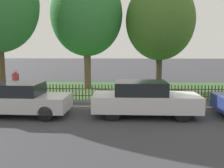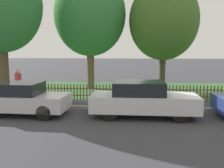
# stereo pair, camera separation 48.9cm
# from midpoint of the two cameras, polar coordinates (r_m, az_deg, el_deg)

# --- Properties ---
(ground_plane) EXTENTS (120.00, 120.00, 0.00)m
(ground_plane) POSITION_cam_midpoint_polar(r_m,az_deg,el_deg) (11.76, 8.17, -5.91)
(ground_plane) COLOR #38383D
(kerb_stone) EXTENTS (35.42, 0.20, 0.12)m
(kerb_stone) POSITION_cam_midpoint_polar(r_m,az_deg,el_deg) (11.84, 8.15, -5.51)
(kerb_stone) COLOR gray
(kerb_stone) RESTS_ON ground
(grass_strip) EXTENTS (35.42, 7.20, 0.01)m
(grass_strip) POSITION_cam_midpoint_polar(r_m,az_deg,el_deg) (17.36, 6.96, -1.32)
(grass_strip) COLOR #33602D
(grass_strip) RESTS_ON ground
(park_fence) EXTENTS (35.42, 0.05, 0.87)m
(park_fence) POSITION_cam_midpoint_polar(r_m,az_deg,el_deg) (13.75, 7.64, -2.00)
(park_fence) COLOR brown
(park_fence) RESTS_ON ground
(parked_car_black_saloon) EXTENTS (3.79, 1.81, 1.40)m
(parked_car_black_saloon) POSITION_cam_midpoint_polar(r_m,az_deg,el_deg) (11.26, -18.48, -3.18)
(parked_car_black_saloon) COLOR #BCBCC1
(parked_car_black_saloon) RESTS_ON ground
(parked_car_navy_estate) EXTENTS (4.41, 1.73, 1.48)m
(parked_car_navy_estate) POSITION_cam_midpoint_polar(r_m,az_deg,el_deg) (10.50, 8.37, -3.43)
(parked_car_navy_estate) COLOR silver
(parked_car_navy_estate) RESTS_ON ground
(covered_motorcycle) EXTENTS (1.98, 0.92, 1.07)m
(covered_motorcycle) POSITION_cam_midpoint_polar(r_m,az_deg,el_deg) (12.64, 7.18, -1.88)
(covered_motorcycle) COLOR black
(covered_motorcycle) RESTS_ON ground
(tree_nearest_kerb) EXTENTS (4.96, 4.96, 8.28)m
(tree_nearest_kerb) POSITION_cam_midpoint_polar(r_m,az_deg,el_deg) (16.77, -23.49, 16.24)
(tree_nearest_kerb) COLOR brown
(tree_nearest_kerb) RESTS_ON ground
(tree_behind_motorcycle) EXTENTS (4.98, 4.98, 8.01)m
(tree_behind_motorcycle) POSITION_cam_midpoint_polar(r_m,az_deg,el_deg) (18.05, -4.25, 15.42)
(tree_behind_motorcycle) COLOR brown
(tree_behind_motorcycle) RESTS_ON ground
(tree_mid_park) EXTENTS (4.74, 4.74, 7.46)m
(tree_mid_park) POSITION_cam_midpoint_polar(r_m,az_deg,el_deg) (18.00, 12.51, 13.97)
(tree_mid_park) COLOR #473828
(tree_mid_park) RESTS_ON ground
(pedestrian_near_fence) EXTENTS (0.46, 0.46, 1.72)m
(pedestrian_near_fence) POSITION_cam_midpoint_polar(r_m,az_deg,el_deg) (14.49, -19.74, 0.26)
(pedestrian_near_fence) COLOR slate
(pedestrian_near_fence) RESTS_ON ground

